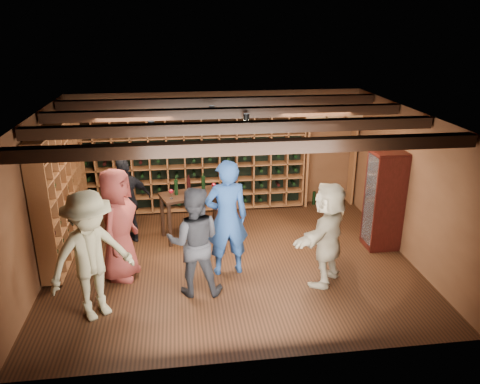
{
  "coord_description": "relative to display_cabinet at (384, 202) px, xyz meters",
  "views": [
    {
      "loc": [
        -0.78,
        -7.03,
        3.89
      ],
      "look_at": [
        0.17,
        0.2,
        1.17
      ],
      "focal_mm": 35.0,
      "sensor_mm": 36.0,
      "label": 1
    }
  ],
  "objects": [
    {
      "name": "guest_khaki",
      "position": [
        -4.74,
        -1.49,
        0.06
      ],
      "size": [
        1.36,
        1.24,
        1.83
      ],
      "primitive_type": "imported",
      "rotation": [
        0.0,
        0.0,
        0.61
      ],
      "color": "gray",
      "rests_on": "ground"
    },
    {
      "name": "man_grey_suit",
      "position": [
        -3.36,
        -1.08,
        -0.02
      ],
      "size": [
        0.87,
        0.71,
        1.67
      ],
      "primitive_type": "imported",
      "rotation": [
        0.0,
        0.0,
        3.04
      ],
      "color": "black",
      "rests_on": "ground"
    },
    {
      "name": "crate_shelf",
      "position": [
        -0.31,
        2.12,
        0.71
      ],
      "size": [
        1.2,
        0.32,
        2.07
      ],
      "color": "brown",
      "rests_on": "ground"
    },
    {
      "name": "ground",
      "position": [
        -2.71,
        -0.2,
        -0.86
      ],
      "size": [
        6.0,
        6.0,
        0.0
      ],
      "primitive_type": "plane",
      "color": "#331A0E",
      "rests_on": "ground"
    },
    {
      "name": "guest_woman_black",
      "position": [
        -4.5,
        0.77,
        -0.06
      ],
      "size": [
        1.0,
        0.8,
        1.59
      ],
      "primitive_type": "imported",
      "rotation": [
        0.0,
        0.0,
        3.66
      ],
      "color": "black",
      "rests_on": "ground"
    },
    {
      "name": "wine_rack_back",
      "position": [
        -3.24,
        2.13,
        0.29
      ],
      "size": [
        4.65,
        0.3,
        2.2
      ],
      "color": "brown",
      "rests_on": "ground"
    },
    {
      "name": "display_cabinet",
      "position": [
        0.0,
        0.0,
        0.0
      ],
      "size": [
        0.55,
        0.5,
        1.75
      ],
      "color": "#390E0B",
      "rests_on": "ground"
    },
    {
      "name": "room_shell",
      "position": [
        -2.71,
        -0.15,
        1.56
      ],
      "size": [
        6.0,
        6.0,
        6.0
      ],
      "color": "brown",
      "rests_on": "ground"
    },
    {
      "name": "wine_rack_left",
      "position": [
        -5.54,
        0.62,
        0.29
      ],
      "size": [
        0.3,
        2.65,
        2.2
      ],
      "color": "brown",
      "rests_on": "ground"
    },
    {
      "name": "tasting_table",
      "position": [
        -3.32,
        0.86,
        -0.09
      ],
      "size": [
        1.27,
        0.89,
        1.15
      ],
      "rotation": [
        0.0,
        0.0,
        0.3
      ],
      "color": "black",
      "rests_on": "ground"
    },
    {
      "name": "man_blue_shirt",
      "position": [
        -2.83,
        -0.55,
        0.09
      ],
      "size": [
        0.74,
        0.54,
        1.9
      ],
      "primitive_type": "imported",
      "rotation": [
        0.0,
        0.0,
        3.27
      ],
      "color": "navy",
      "rests_on": "ground"
    },
    {
      "name": "guest_beige",
      "position": [
        -1.34,
        -1.03,
        -0.04
      ],
      "size": [
        1.35,
        1.48,
        1.64
      ],
      "primitive_type": "imported",
      "rotation": [
        0.0,
        0.0,
        4.02
      ],
      "color": "tan",
      "rests_on": "ground"
    },
    {
      "name": "guest_red_floral",
      "position": [
        -4.51,
        -0.47,
        0.05
      ],
      "size": [
        0.78,
        1.0,
        1.8
      ],
      "primitive_type": "imported",
      "rotation": [
        0.0,
        0.0,
        1.3
      ],
      "color": "maroon",
      "rests_on": "ground"
    }
  ]
}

